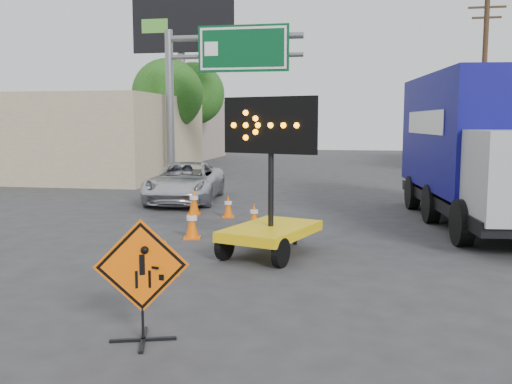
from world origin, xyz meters
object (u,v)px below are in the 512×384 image
(construction_sign, at_px, (142,277))
(arrow_board, at_px, (271,221))
(pickup_truck, at_px, (185,182))
(box_truck, at_px, (480,156))

(construction_sign, relative_size, arrow_board, 0.48)
(construction_sign, xyz_separation_m, pickup_truck, (-3.34, 12.33, -0.15))
(box_truck, bearing_deg, arrow_board, -142.94)
(pickup_truck, height_order, box_truck, box_truck)
(box_truck, bearing_deg, pickup_truck, 156.71)
(arrow_board, xyz_separation_m, pickup_truck, (-4.19, 7.43, -0.04))
(box_truck, bearing_deg, construction_sign, -127.53)
(construction_sign, xyz_separation_m, arrow_board, (0.84, 4.90, -0.11))
(arrow_board, distance_m, box_truck, 6.88)
(arrow_board, bearing_deg, pickup_truck, 137.60)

